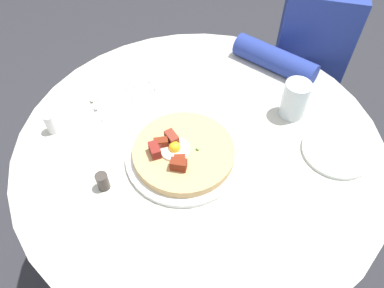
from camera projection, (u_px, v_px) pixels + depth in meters
The scene contains 12 objects.
ground_plane at pixel (197, 254), 1.50m from camera, with size 6.00×6.00×0.00m, color #2D2D33.
dining_table at pixel (199, 178), 1.07m from camera, with size 0.94×0.94×0.73m.
person_seated at pixel (299, 77), 1.43m from camera, with size 0.53×0.39×1.14m.
pizza_plate at pixel (184, 156), 0.90m from camera, with size 0.29×0.29×0.01m, color white.
breakfast_pizza at pixel (182, 152), 0.88m from camera, with size 0.25×0.25×0.05m.
bread_plate at pixel (336, 151), 0.91m from camera, with size 0.17×0.17×0.01m, color silver.
napkin at pixel (123, 95), 1.04m from camera, with size 0.17×0.14×0.00m, color white.
fork at pixel (121, 90), 1.04m from camera, with size 0.18×0.01×0.01m, color silver.
knife at pixel (125, 98), 1.02m from camera, with size 0.18×0.01×0.01m, color silver.
water_glass at pixel (295, 99), 0.96m from camera, with size 0.07×0.07×0.11m, color silver.
salt_shaker at pixel (51, 123), 0.93m from camera, with size 0.03×0.03×0.06m, color white.
pepper_shaker at pixel (103, 181), 0.83m from camera, with size 0.03×0.03×0.05m, color #3F3833.
Camera 1 is at (-0.58, -0.13, 1.45)m, focal length 34.07 mm.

